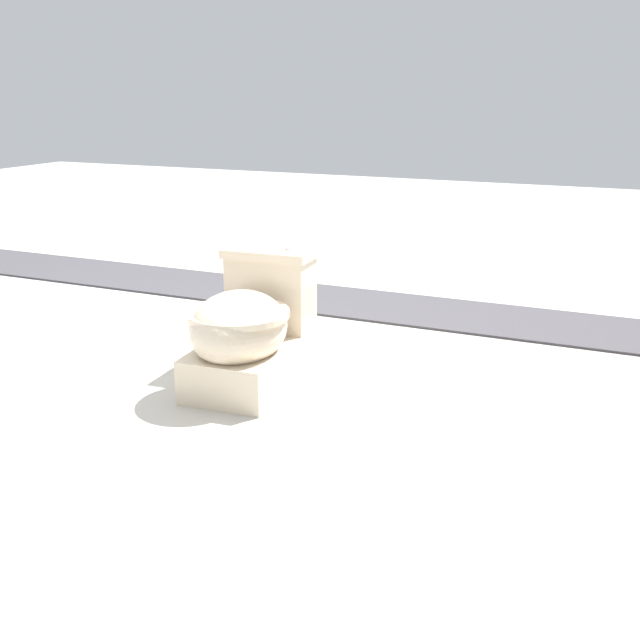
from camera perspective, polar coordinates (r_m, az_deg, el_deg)
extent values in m
plane|color=#B7B2A8|center=(3.08, -9.10, -4.52)|extent=(14.00, 14.00, 0.00)
cube|color=#423F44|center=(3.99, 6.97, 0.79)|extent=(0.56, 8.00, 0.01)
cube|color=beige|center=(2.99, -5.29, -3.25)|extent=(0.62, 0.38, 0.17)
ellipsoid|color=beige|center=(2.85, -6.23, -0.60)|extent=(0.46, 0.39, 0.28)
cylinder|color=beige|center=(2.83, -6.27, 0.48)|extent=(0.41, 0.41, 0.03)
cube|color=beige|center=(3.10, -3.76, 2.10)|extent=(0.20, 0.35, 0.30)
cube|color=beige|center=(3.06, -3.82, 5.13)|extent=(0.23, 0.38, 0.04)
cylinder|color=silver|center=(3.03, -2.44, 5.47)|extent=(0.02, 0.02, 0.01)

